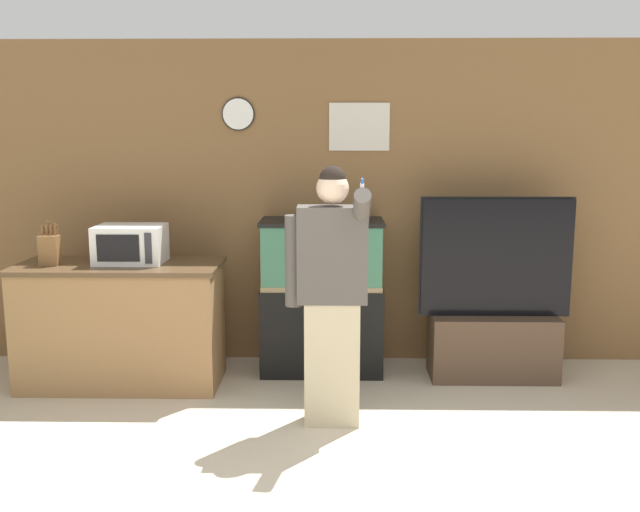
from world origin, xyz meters
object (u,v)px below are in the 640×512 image
knife_block (50,249)px  aquarium_on_stand (322,296)px  tv_on_stand (493,326)px  counter_island (122,324)px  person_standing (331,293)px  microwave (131,244)px

knife_block → aquarium_on_stand: 2.06m
aquarium_on_stand → tv_on_stand: tv_on_stand is taller
counter_island → aquarium_on_stand: bearing=12.3°
knife_block → person_standing: bearing=-17.6°
counter_island → person_standing: 1.77m
aquarium_on_stand → counter_island: bearing=-167.7°
counter_island → microwave: microwave is taller
microwave → tv_on_stand: size_ratio=0.35×
person_standing → microwave: bearing=153.2°
microwave → counter_island: bearing=-149.7°
person_standing → knife_block: bearing=162.4°
microwave → person_standing: bearing=-26.8°
person_standing → counter_island: bearing=155.8°
knife_block → microwave: bearing=10.0°
microwave → aquarium_on_stand: bearing=11.1°
counter_island → person_standing: person_standing is taller
counter_island → tv_on_stand: (2.82, 0.19, -0.05)m
aquarium_on_stand → microwave: bearing=-168.9°
counter_island → tv_on_stand: 2.83m
counter_island → microwave: (0.08, 0.05, 0.60)m
counter_island → knife_block: knife_block is taller
tv_on_stand → person_standing: size_ratio=0.84×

